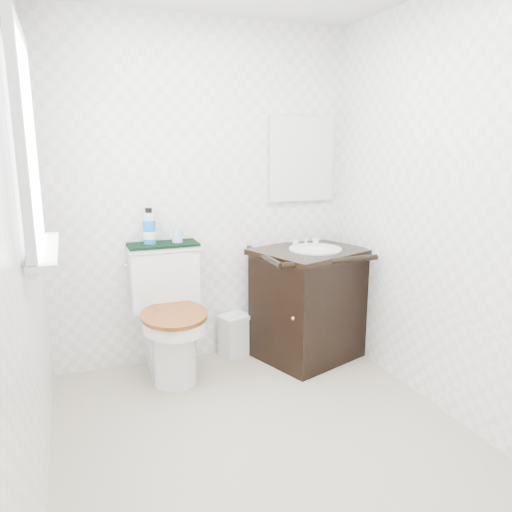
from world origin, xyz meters
TOP-DOWN VIEW (x-y plane):
  - floor at (0.00, 0.00)m, footprint 2.40×2.40m
  - wall_back at (0.00, 1.20)m, footprint 2.40×0.00m
  - wall_front at (0.00, -1.20)m, footprint 2.40×0.00m
  - wall_left at (-1.10, 0.00)m, footprint 0.00×2.40m
  - wall_right at (1.10, 0.00)m, footprint 0.00×2.40m
  - window at (-1.07, 0.25)m, footprint 0.02×0.70m
  - mirror at (0.75, 1.18)m, footprint 0.50×0.02m
  - toilet at (-0.33, 0.96)m, footprint 0.48×0.67m
  - vanity at (0.70, 0.90)m, footprint 0.88×0.82m
  - trash_bin at (0.18, 1.10)m, footprint 0.27×0.24m
  - towel at (-0.33, 1.09)m, footprint 0.47×0.22m
  - mouthwash_bottle at (-0.41, 1.11)m, footprint 0.08×0.08m
  - cup at (-0.23, 1.09)m, footprint 0.07×0.07m
  - soap_bar at (0.63, 0.99)m, footprint 0.06×0.04m

SIDE VIEW (x-z plane):
  - floor at x=0.00m, z-range 0.00..0.00m
  - trash_bin at x=0.18m, z-range 0.00..0.32m
  - toilet at x=-0.33m, z-range -0.06..0.83m
  - vanity at x=0.70m, z-range -0.03..0.89m
  - soap_bar at x=0.63m, z-range 0.82..0.84m
  - towel at x=-0.33m, z-range 0.89..0.90m
  - cup at x=-0.23m, z-range 0.90..0.99m
  - mouthwash_bottle at x=-0.41m, z-range 0.89..1.14m
  - wall_back at x=0.00m, z-range 0.00..2.40m
  - wall_front at x=0.00m, z-range 0.00..2.40m
  - wall_left at x=-1.10m, z-range 0.00..2.40m
  - wall_right at x=1.10m, z-range 0.00..2.40m
  - mirror at x=0.75m, z-range 1.15..1.75m
  - window at x=-1.07m, z-range 1.10..2.00m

